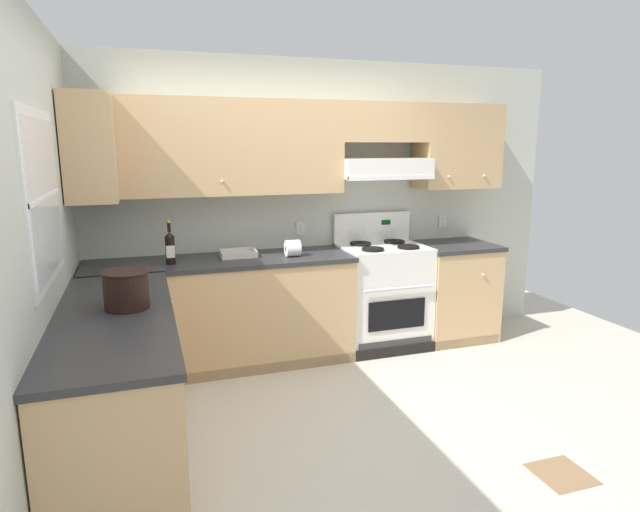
# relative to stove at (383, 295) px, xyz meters

# --- Properties ---
(ground_plane) EXTENTS (7.04, 7.04, 0.00)m
(ground_plane) POSITION_rel_stove_xyz_m (-0.98, -1.25, -0.48)
(ground_plane) COLOR beige
(floor_accent_tile) EXTENTS (0.30, 0.30, 0.01)m
(floor_accent_tile) POSITION_rel_stove_xyz_m (0.12, -2.17, -0.48)
(floor_accent_tile) COLOR olive
(floor_accent_tile) RESTS_ON ground_plane
(wall_back) EXTENTS (4.68, 0.57, 2.55)m
(wall_back) POSITION_rel_stove_xyz_m (-0.58, 0.27, 1.00)
(wall_back) COLOR beige
(wall_back) RESTS_ON ground_plane
(wall_left) EXTENTS (0.47, 4.00, 2.55)m
(wall_left) POSITION_rel_stove_xyz_m (-2.57, -1.03, 0.87)
(wall_left) COLOR beige
(wall_left) RESTS_ON ground_plane
(counter_back_run) EXTENTS (3.60, 0.65, 0.91)m
(counter_back_run) POSITION_rel_stove_xyz_m (-0.91, -0.01, -0.03)
(counter_back_run) COLOR tan
(counter_back_run) RESTS_ON ground_plane
(counter_left_run) EXTENTS (0.63, 1.91, 0.91)m
(counter_left_run) POSITION_rel_stove_xyz_m (-2.22, -1.26, -0.03)
(counter_left_run) COLOR tan
(counter_left_run) RESTS_ON ground_plane
(stove) EXTENTS (0.76, 0.62, 1.20)m
(stove) POSITION_rel_stove_xyz_m (0.00, 0.00, 0.00)
(stove) COLOR white
(stove) RESTS_ON ground_plane
(wine_bottle) EXTENTS (0.07, 0.07, 0.35)m
(wine_bottle) POSITION_rel_stove_xyz_m (-1.85, -0.07, 0.57)
(wine_bottle) COLOR black
(wine_bottle) RESTS_ON counter_back_run
(bowl) EXTENTS (0.29, 0.21, 0.06)m
(bowl) POSITION_rel_stove_xyz_m (-1.30, 0.05, 0.45)
(bowl) COLOR beige
(bowl) RESTS_ON counter_back_run
(bucket) EXTENTS (0.26, 0.26, 0.22)m
(bucket) POSITION_rel_stove_xyz_m (-2.15, -1.19, 0.55)
(bucket) COLOR black
(bucket) RESTS_ON counter_left_run
(paper_towel_roll) EXTENTS (0.12, 0.14, 0.14)m
(paper_towel_roll) POSITION_rel_stove_xyz_m (-0.87, -0.08, 0.50)
(paper_towel_roll) COLOR white
(paper_towel_roll) RESTS_ON counter_back_run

